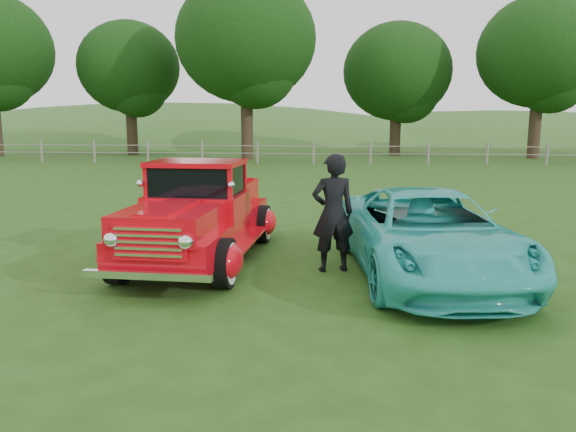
# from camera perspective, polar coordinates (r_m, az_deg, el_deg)

# --- Properties ---
(ground) EXTENTS (140.00, 140.00, 0.00)m
(ground) POSITION_cam_1_polar(r_m,az_deg,el_deg) (8.32, -2.73, -7.61)
(ground) COLOR #244512
(ground) RESTS_ON ground
(distant_hills) EXTENTS (116.00, 60.00, 18.00)m
(distant_hills) POSITION_cam_1_polar(r_m,az_deg,el_deg) (67.89, 0.22, 4.19)
(distant_hills) COLOR #2C5F23
(distant_hills) RESTS_ON ground
(fence_line) EXTENTS (48.00, 0.12, 1.20)m
(fence_line) POSITION_cam_1_polar(r_m,az_deg,el_deg) (29.94, 2.61, 6.46)
(fence_line) COLOR gray
(fence_line) RESTS_ON ground
(tree_mid_west) EXTENTS (6.40, 6.40, 8.46)m
(tree_mid_west) POSITION_cam_1_polar(r_m,az_deg,el_deg) (38.27, -15.86, 14.32)
(tree_mid_west) COLOR black
(tree_mid_west) RESTS_ON ground
(tree_near_west) EXTENTS (8.00, 8.00, 10.42)m
(tree_near_west) POSITION_cam_1_polar(r_m,az_deg,el_deg) (33.51, -4.30, 17.45)
(tree_near_west) COLOR black
(tree_near_west) RESTS_ON ground
(tree_near_east) EXTENTS (6.80, 6.80, 8.33)m
(tree_near_east) POSITION_cam_1_polar(r_m,az_deg,el_deg) (37.17, 11.03, 14.18)
(tree_near_east) COLOR black
(tree_near_east) RESTS_ON ground
(tree_mid_east) EXTENTS (7.20, 7.20, 9.44)m
(tree_mid_east) POSITION_cam_1_polar(r_m,az_deg,el_deg) (37.04, 24.27, 14.94)
(tree_mid_east) COLOR black
(tree_mid_east) RESTS_ON ground
(red_pickup) EXTENTS (2.44, 5.08, 1.78)m
(red_pickup) POSITION_cam_1_polar(r_m,az_deg,el_deg) (9.95, -9.01, -0.04)
(red_pickup) COLOR black
(red_pickup) RESTS_ON ground
(teal_sedan) EXTENTS (2.85, 5.18, 1.37)m
(teal_sedan) POSITION_cam_1_polar(r_m,az_deg,el_deg) (9.13, 14.01, -1.83)
(teal_sedan) COLOR #2EBBB0
(teal_sedan) RESTS_ON ground
(man) EXTENTS (0.80, 0.63, 1.94)m
(man) POSITION_cam_1_polar(r_m,az_deg,el_deg) (9.18, 4.60, 0.30)
(man) COLOR black
(man) RESTS_ON ground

